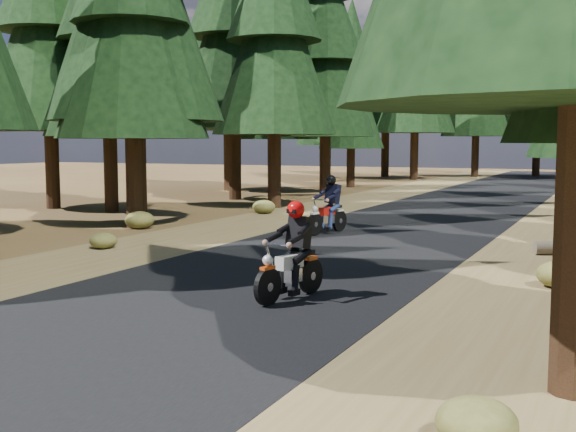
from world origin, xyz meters
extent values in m
plane|color=#483419|center=(0.00, 0.00, 0.00)|extent=(120.00, 120.00, 0.00)
cube|color=black|center=(0.00, 5.00, 0.01)|extent=(6.00, 100.00, 0.01)
cube|color=brown|center=(-4.60, 5.00, 0.00)|extent=(3.20, 100.00, 0.01)
cube|color=brown|center=(4.60, 5.00, 0.00)|extent=(3.20, 100.00, 0.01)
cylinder|color=black|center=(-7.26, 6.17, 2.67)|extent=(0.51, 0.51, 5.34)
cone|color=black|center=(-7.26, 6.17, 6.01)|extent=(4.54, 4.54, 6.68)
cylinder|color=black|center=(-7.70, 6.96, 3.21)|extent=(0.56, 0.56, 6.43)
cylinder|color=black|center=(-11.13, 9.93, 2.78)|extent=(0.52, 0.52, 5.56)
cone|color=black|center=(-11.13, 9.93, 6.26)|extent=(4.73, 4.73, 6.95)
cylinder|color=black|center=(-6.35, 13.89, 2.86)|extent=(0.53, 0.53, 5.72)
cone|color=black|center=(-6.35, 13.89, 6.43)|extent=(4.86, 4.86, 7.15)
cylinder|color=black|center=(-9.76, 16.85, 3.18)|extent=(0.55, 0.55, 6.37)
cone|color=black|center=(-9.76, 16.85, 7.16)|extent=(5.41, 5.41, 7.96)
cylinder|color=black|center=(-7.00, 20.76, 2.82)|extent=(0.53, 0.53, 5.64)
cone|color=black|center=(-7.00, 20.76, 6.34)|extent=(4.79, 4.79, 7.05)
cone|color=black|center=(-7.00, 20.76, 8.88)|extent=(3.67, 3.67, 5.08)
cylinder|color=black|center=(-10.86, 23.22, 2.72)|extent=(0.52, 0.52, 5.45)
cone|color=black|center=(-10.86, 23.22, 6.13)|extent=(4.63, 4.63, 6.81)
cone|color=black|center=(-10.86, 23.22, 8.58)|extent=(3.54, 3.54, 4.90)
cylinder|color=black|center=(-8.12, 27.46, 2.21)|extent=(0.48, 0.48, 4.42)
cone|color=black|center=(-8.12, 27.46, 4.97)|extent=(3.76, 3.76, 5.52)
cone|color=black|center=(-8.12, 27.46, 6.96)|extent=(2.87, 2.87, 3.98)
cone|color=black|center=(-8.12, 27.46, 8.95)|extent=(1.99, 1.99, 3.31)
cylinder|color=black|center=(-11.79, 32.77, 2.37)|extent=(0.49, 0.49, 4.75)
cone|color=black|center=(-11.79, 32.77, 5.34)|extent=(4.04, 4.04, 5.93)
cone|color=black|center=(-11.79, 32.77, 7.48)|extent=(3.09, 3.09, 4.27)
cone|color=black|center=(-11.79, 32.77, 9.61)|extent=(2.14, 2.14, 3.56)
cylinder|color=black|center=(-14.00, 10.00, 3.00)|extent=(0.54, 0.54, 6.00)
cone|color=black|center=(-14.00, 10.00, 6.75)|extent=(5.10, 5.10, 7.50)
cylinder|color=black|center=(-13.00, 22.00, 3.20)|extent=(0.56, 0.56, 6.40)
cone|color=black|center=(-13.00, 22.00, 7.20)|extent=(5.44, 5.44, 8.00)
cylinder|color=black|center=(-7.00, 37.00, 3.20)|extent=(0.56, 0.56, 6.40)
cone|color=black|center=(-7.00, 37.00, 7.20)|extent=(5.44, 5.44, 8.00)
cone|color=black|center=(-7.00, 37.00, 10.08)|extent=(4.16, 4.16, 5.76)
cylinder|color=black|center=(-10.00, 40.00, 3.40)|extent=(0.57, 0.57, 6.80)
cone|color=black|center=(-10.00, 40.00, 7.65)|extent=(5.78, 5.78, 8.50)
cone|color=black|center=(-10.00, 40.00, 10.71)|extent=(4.42, 4.42, 6.12)
cylinder|color=black|center=(-4.00, 43.00, 3.00)|extent=(0.54, 0.54, 6.00)
cone|color=black|center=(-4.00, 43.00, 6.75)|extent=(5.10, 5.10, 7.50)
cone|color=black|center=(-4.00, 43.00, 9.45)|extent=(3.90, 3.90, 5.40)
cone|color=black|center=(-4.00, 43.00, 12.15)|extent=(2.70, 2.70, 4.50)
cylinder|color=black|center=(0.00, 46.00, 3.40)|extent=(0.57, 0.57, 6.80)
cone|color=black|center=(0.00, 46.00, 7.65)|extent=(5.78, 5.78, 8.50)
cone|color=black|center=(0.00, 46.00, 10.71)|extent=(4.42, 4.42, 6.12)
cylinder|color=black|center=(-13.00, 36.00, 2.80)|extent=(0.52, 0.52, 5.60)
cone|color=black|center=(-13.00, 36.00, 6.30)|extent=(4.76, 4.76, 7.00)
cone|color=black|center=(-13.00, 36.00, 8.82)|extent=(3.64, 3.64, 5.04)
cone|color=black|center=(-13.00, 36.00, 11.34)|extent=(2.52, 2.52, 4.20)
ellipsoid|color=#474C1E|center=(-6.95, 5.99, 0.26)|extent=(0.87, 0.87, 0.52)
ellipsoid|color=#474C1E|center=(5.07, 1.97, 0.24)|extent=(0.79, 0.79, 0.47)
ellipsoid|color=#474C1E|center=(-5.65, 11.59, 0.25)|extent=(0.83, 0.83, 0.50)
ellipsoid|color=#474C1E|center=(-5.30, 2.32, 0.20)|extent=(0.65, 0.65, 0.39)
ellipsoid|color=#474C1E|center=(4.99, -5.44, 0.21)|extent=(0.70, 0.70, 0.42)
cube|color=black|center=(1.17, -0.93, 1.09)|extent=(0.40, 0.29, 0.52)
sphere|color=red|center=(1.17, -0.93, 1.47)|extent=(0.34, 0.34, 0.29)
cube|color=black|center=(-1.45, 7.24, 1.11)|extent=(0.41, 0.30, 0.53)
sphere|color=black|center=(-1.45, 7.24, 1.50)|extent=(0.36, 0.36, 0.30)
camera|label=1|loc=(6.02, -11.44, 2.57)|focal=45.00mm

